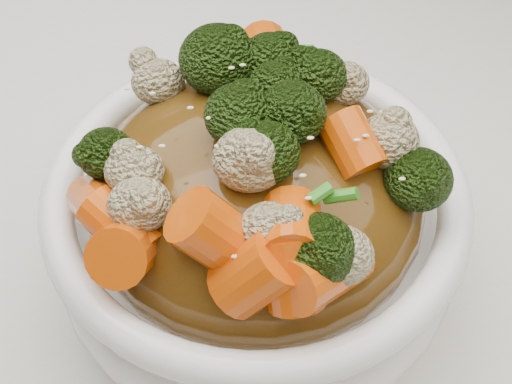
{
  "coord_description": "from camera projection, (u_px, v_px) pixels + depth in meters",
  "views": [
    {
      "loc": [
        -0.05,
        -0.25,
        1.11
      ],
      "look_at": [
        -0.03,
        -0.01,
        0.83
      ],
      "focal_mm": 50.0,
      "sensor_mm": 36.0,
      "label": 1
    }
  ],
  "objects": [
    {
      "name": "sesame_seeds",
      "position": [
        256.0,
        104.0,
        0.33
      ],
      "size": [
        0.17,
        0.17,
        0.01
      ],
      "primitive_type": null,
      "rotation": [
        0.0,
        0.0,
        -0.07
      ],
      "color": "beige",
      "rests_on": "sauce_base"
    },
    {
      "name": "sauce_base",
      "position": [
        256.0,
        196.0,
        0.38
      ],
      "size": [
        0.19,
        0.19,
        0.1
      ],
      "primitive_type": "ellipsoid",
      "rotation": [
        0.0,
        0.0,
        -0.07
      ],
      "color": "#4C2F0D",
      "rests_on": "bowl"
    },
    {
      "name": "carrots",
      "position": [
        256.0,
        106.0,
        0.33
      ],
      "size": [
        0.19,
        0.19,
        0.05
      ],
      "primitive_type": null,
      "rotation": [
        0.0,
        0.0,
        -0.07
      ],
      "color": "#DC5107",
      "rests_on": "sauce_base"
    },
    {
      "name": "tablecloth",
      "position": [
        306.0,
        281.0,
        0.45
      ],
      "size": [
        1.2,
        0.8,
        0.04
      ],
      "primitive_type": "cube",
      "color": "silver",
      "rests_on": "dining_table"
    },
    {
      "name": "broccoli",
      "position": [
        256.0,
        107.0,
        0.33
      ],
      "size": [
        0.19,
        0.19,
        0.05
      ],
      "primitive_type": null,
      "rotation": [
        0.0,
        0.0,
        -0.07
      ],
      "color": "black",
      "rests_on": "sauce_base"
    },
    {
      "name": "cauliflower",
      "position": [
        256.0,
        111.0,
        0.33
      ],
      "size": [
        0.19,
        0.19,
        0.04
      ],
      "primitive_type": null,
      "rotation": [
        0.0,
        0.0,
        -0.07
      ],
      "color": "#C6B987",
      "rests_on": "sauce_base"
    },
    {
      "name": "bowl",
      "position": [
        256.0,
        231.0,
        0.4
      ],
      "size": [
        0.24,
        0.24,
        0.09
      ],
      "primitive_type": null,
      "rotation": [
        0.0,
        0.0,
        -0.07
      ],
      "color": "white",
      "rests_on": "tablecloth"
    },
    {
      "name": "scallions",
      "position": [
        256.0,
        104.0,
        0.33
      ],
      "size": [
        0.14,
        0.14,
        0.02
      ],
      "primitive_type": null,
      "rotation": [
        0.0,
        0.0,
        -0.07
      ],
      "color": "#358A1F",
      "rests_on": "sauce_base"
    }
  ]
}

